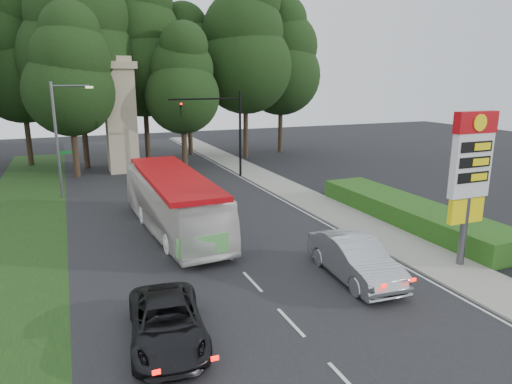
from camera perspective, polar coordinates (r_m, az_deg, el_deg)
name	(u,v)px	position (r m, az deg, el deg)	size (l,w,h in m)	color
ground	(297,330)	(15.93, 5.20, -16.81)	(120.00, 120.00, 0.00)	black
road_surface	(200,226)	(26.22, -7.06, -4.23)	(14.00, 80.00, 0.02)	black
sidewalk_right	(329,209)	(29.48, 9.06, -2.15)	(3.00, 80.00, 0.12)	gray
grass_verge_left	(22,216)	(31.29, -27.20, -2.71)	(5.00, 50.00, 0.02)	#193814
hedge	(410,213)	(27.99, 18.65, -2.44)	(3.00, 14.00, 1.20)	#214813
gas_station_pylon	(471,169)	(21.39, 25.26, 2.67)	(2.10, 0.45, 6.85)	#59595E
traffic_signal_mast	(225,122)	(38.22, -3.88, 8.69)	(6.10, 0.35, 7.20)	black
streetlight_signs	(59,135)	(34.28, -23.35, 6.60)	(2.75, 0.98, 8.00)	#59595E
monument	(120,115)	(42.42, -16.58, 9.25)	(3.00, 3.00, 10.05)	tan
tree_west_near	(19,58)	(49.23, -27.53, 14.60)	(8.40, 8.40, 16.50)	#2D2116
tree_center_left	(76,34)	(45.26, -21.62, 17.92)	(10.08, 10.08, 19.80)	#2D2116
tree_center_right	(142,49)	(47.75, -14.06, 16.98)	(9.24, 9.24, 18.15)	#2D2116
tree_east_near	(188,64)	(50.66, -8.53, 15.52)	(8.12, 8.12, 15.95)	#2D2116
tree_east_mid	(245,47)	(48.45, -1.35, 17.72)	(9.52, 9.52, 18.70)	#2D2116
tree_far_east	(281,58)	(52.22, 3.16, 16.33)	(8.68, 8.68, 17.05)	#2D2116
tree_monument_left	(68,72)	(41.08, -22.48, 13.66)	(7.28, 7.28, 14.30)	#2D2116
tree_monument_right	(182,81)	(42.75, -9.25, 13.57)	(6.72, 6.72, 13.20)	#2D2116
transit_bus	(174,203)	(25.03, -10.26, -1.39)	(2.72, 11.62, 3.24)	white
sedan_silver	(355,258)	(19.59, 12.27, -8.11)	(1.88, 5.38, 1.77)	#A9ACB0
suv_charcoal	(167,322)	(15.20, -11.07, -15.70)	(2.27, 4.91, 1.37)	black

